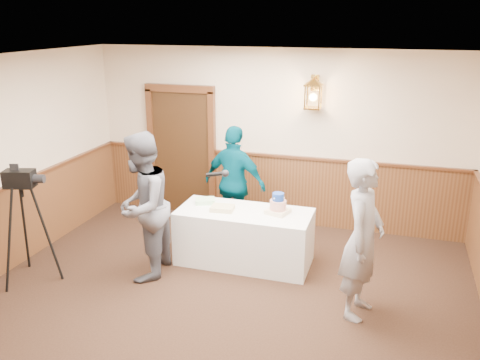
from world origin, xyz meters
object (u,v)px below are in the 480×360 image
object	(u,v)px
baker	(363,239)
tiered_cake	(278,205)
assistant_p	(235,183)
display_table	(244,237)
sheet_cake_green	(205,201)
sheet_cake_yellow	(222,208)
interviewer	(142,207)
tv_camera_rig	(27,232)

from	to	relation	value
baker	tiered_cake	bearing A→B (deg)	63.75
assistant_p	display_table	bearing A→B (deg)	129.75
tiered_cake	sheet_cake_green	bearing A→B (deg)	175.67
display_table	tiered_cake	size ratio (longest dim) A/B	5.24
tiered_cake	baker	xyz separation A→B (m)	(1.15, -0.89, 0.05)
tiered_cake	assistant_p	size ratio (longest dim) A/B	0.20
sheet_cake_yellow	baker	xyz separation A→B (m)	(1.89, -0.77, 0.13)
tiered_cake	sheet_cake_green	size ratio (longest dim) A/B	1.29
tiered_cake	interviewer	world-z (taller)	interviewer
baker	sheet_cake_green	bearing A→B (deg)	77.74
tiered_cake	assistant_p	distance (m)	1.09
display_table	sheet_cake_green	xyz separation A→B (m)	(-0.62, 0.14, 0.41)
tv_camera_rig	baker	bearing A→B (deg)	-9.58
sheet_cake_green	interviewer	size ratio (longest dim) A/B	0.14
sheet_cake_yellow	assistant_p	bearing A→B (deg)	96.07
interviewer	sheet_cake_yellow	bearing A→B (deg)	123.76
display_table	interviewer	size ratio (longest dim) A/B	0.94
display_table	sheet_cake_green	world-z (taller)	sheet_cake_green
sheet_cake_green	interviewer	world-z (taller)	interviewer
assistant_p	tv_camera_rig	world-z (taller)	assistant_p
sheet_cake_yellow	display_table	bearing A→B (deg)	11.70
sheet_cake_yellow	baker	bearing A→B (deg)	-22.21
tv_camera_rig	interviewer	bearing A→B (deg)	5.89
tv_camera_rig	sheet_cake_green	bearing A→B (deg)	21.47
display_table	baker	size ratio (longest dim) A/B	0.98
tv_camera_rig	tiered_cake	bearing A→B (deg)	8.75
sheet_cake_yellow	baker	size ratio (longest dim) A/B	0.16
assistant_p	tv_camera_rig	size ratio (longest dim) A/B	1.18
sheet_cake_yellow	tv_camera_rig	world-z (taller)	tv_camera_rig
display_table	sheet_cake_green	size ratio (longest dim) A/B	6.79
assistant_p	tv_camera_rig	distance (m)	2.93
tiered_cake	assistant_p	world-z (taller)	assistant_p
display_table	sheet_cake_yellow	size ratio (longest dim) A/B	6.00
sheet_cake_yellow	baker	world-z (taller)	baker
display_table	tv_camera_rig	distance (m)	2.80
sheet_cake_yellow	baker	distance (m)	2.05
tiered_cake	tv_camera_rig	distance (m)	3.22
sheet_cake_green	assistant_p	distance (m)	0.68
sheet_cake_green	baker	distance (m)	2.42
sheet_cake_green	tv_camera_rig	size ratio (longest dim) A/B	0.18
tiered_cake	display_table	bearing A→B (deg)	-172.74
display_table	assistant_p	xyz separation A→B (m)	(-0.38, 0.77, 0.49)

